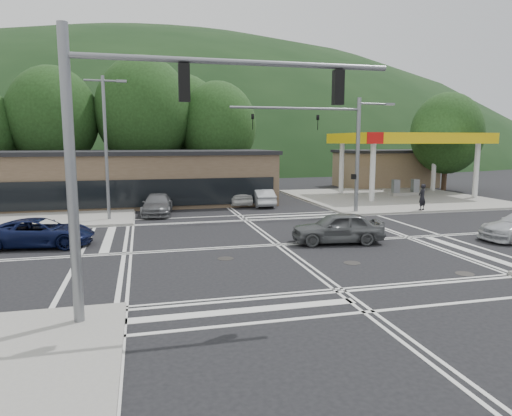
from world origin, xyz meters
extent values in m
plane|color=black|center=(0.00, 0.00, 0.00)|extent=(120.00, 120.00, 0.00)
cube|color=gray|center=(15.00, 15.00, 0.07)|extent=(16.00, 16.00, 0.15)
cube|color=gray|center=(-15.00, 15.00, 0.07)|extent=(16.00, 16.00, 0.15)
cylinder|color=silver|center=(12.00, 13.00, 2.50)|extent=(0.44, 0.44, 5.00)
cylinder|color=silver|center=(12.00, 19.00, 2.50)|extent=(0.44, 0.44, 5.00)
cylinder|color=silver|center=(22.00, 13.00, 2.50)|extent=(0.44, 0.44, 5.00)
cylinder|color=silver|center=(22.00, 19.00, 2.50)|extent=(0.44, 0.44, 5.00)
cube|color=silver|center=(17.00, 16.00, 5.30)|extent=(12.00, 8.00, 0.60)
cube|color=yellow|center=(17.00, 12.00, 5.30)|extent=(12.20, 0.25, 0.90)
cube|color=yellow|center=(17.00, 20.00, 5.30)|extent=(12.20, 0.25, 0.90)
cube|color=yellow|center=(11.00, 16.00, 5.30)|extent=(0.25, 8.20, 0.90)
cube|color=yellow|center=(23.00, 16.00, 5.30)|extent=(0.25, 8.20, 0.90)
cube|color=red|center=(11.50, 11.85, 5.30)|extent=(1.40, 0.12, 0.90)
cube|color=gray|center=(17.00, 16.00, 0.25)|extent=(3.00, 1.00, 0.30)
cube|color=slate|center=(16.00, 16.00, 0.95)|extent=(0.60, 0.50, 1.30)
cube|color=slate|center=(18.00, 16.00, 0.95)|extent=(0.60, 0.50, 1.30)
cube|color=#846B4F|center=(20.00, 25.00, 1.90)|extent=(10.00, 6.00, 3.80)
cube|color=brown|center=(-8.00, 17.00, 2.00)|extent=(24.00, 8.00, 4.00)
ellipsoid|color=black|center=(0.00, 90.00, 0.00)|extent=(252.00, 126.00, 140.00)
cylinder|color=#382619|center=(-14.00, 24.00, 2.42)|extent=(0.50, 0.50, 4.84)
ellipsoid|color=black|center=(-14.00, 24.00, 7.15)|extent=(8.00, 8.00, 9.20)
cylinder|color=#382619|center=(-6.00, 24.00, 2.64)|extent=(0.50, 0.50, 5.28)
ellipsoid|color=black|center=(-6.00, 24.00, 7.80)|extent=(9.00, 9.00, 10.35)
cylinder|color=#382619|center=(1.00, 24.00, 2.20)|extent=(0.50, 0.50, 4.40)
ellipsoid|color=black|center=(1.00, 24.00, 6.50)|extent=(7.60, 7.60, 8.74)
cylinder|color=#382619|center=(-2.00, 28.00, 2.42)|extent=(0.50, 0.50, 4.84)
ellipsoid|color=black|center=(-2.00, 28.00, 7.15)|extent=(8.40, 8.40, 9.66)
cylinder|color=#382619|center=(24.00, 20.00, 1.98)|extent=(0.50, 0.50, 3.96)
ellipsoid|color=black|center=(24.00, 20.00, 5.85)|extent=(7.20, 7.20, 8.28)
cylinder|color=slate|center=(-8.50, 9.00, 4.50)|extent=(0.20, 0.20, 9.00)
cylinder|color=slate|center=(-8.50, 9.00, 8.70)|extent=(2.20, 0.12, 0.12)
cube|color=slate|center=(-7.40, 9.00, 8.70)|extent=(0.60, 0.25, 0.15)
cylinder|color=slate|center=(8.20, 8.20, 4.00)|extent=(0.28, 0.28, 8.00)
cylinder|color=slate|center=(3.70, 8.20, 7.20)|extent=(9.00, 0.16, 0.16)
imported|color=black|center=(5.20, 8.20, 6.30)|extent=(0.16, 0.20, 1.00)
imported|color=black|center=(0.70, 8.20, 6.30)|extent=(0.16, 0.20, 1.00)
cylinder|color=slate|center=(9.40, 8.20, 7.60)|extent=(2.40, 0.12, 0.12)
cube|color=slate|center=(10.50, 8.20, 7.60)|extent=(0.70, 0.30, 0.15)
cube|color=black|center=(7.95, 8.20, 2.60)|extent=(0.25, 0.30, 0.35)
cylinder|color=slate|center=(-8.20, -8.20, 4.00)|extent=(0.28, 0.28, 8.00)
cylinder|color=slate|center=(-3.70, -8.20, 7.20)|extent=(9.00, 0.16, 0.16)
cube|color=black|center=(-5.20, -8.20, 6.60)|extent=(0.30, 0.25, 1.00)
cube|color=black|center=(-0.70, -8.20, 6.60)|extent=(0.30, 0.25, 1.00)
imported|color=#0D1439|center=(-11.23, 2.45, 0.69)|extent=(5.18, 2.89, 1.37)
imported|color=#555759|center=(2.98, -0.30, 0.78)|extent=(4.76, 2.44, 1.55)
imported|color=silver|center=(2.72, 13.50, 0.68)|extent=(1.64, 4.20, 1.36)
imported|color=silver|center=(1.00, 14.40, 0.73)|extent=(1.73, 4.29, 1.46)
imported|color=slate|center=(-5.41, 11.10, 0.70)|extent=(2.51, 5.02, 1.40)
imported|color=black|center=(13.00, 7.50, 1.09)|extent=(0.81, 0.68, 1.89)
camera|label=1|loc=(-6.40, -20.97, 5.03)|focal=32.00mm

